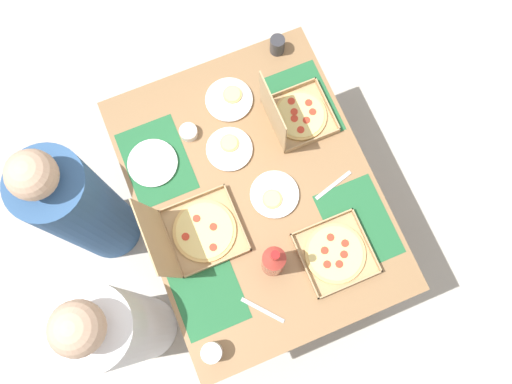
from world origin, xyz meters
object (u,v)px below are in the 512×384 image
plate_far_right (153,163)px  pizza_box_corner_left (294,115)px  cup_spare (212,353)px  diner_right_seat (82,209)px  pizza_box_edge_far (335,253)px  condiment_bowl (189,132)px  diner_left_seat (122,328)px  plate_near_left (229,99)px  plate_middle (274,195)px  cup_dark (277,45)px  plate_far_left (229,149)px  soda_bottle (273,261)px  pizza_box_corner_right (195,233)px

plate_far_right → pizza_box_corner_left: bearing=-94.0°
cup_spare → diner_right_seat: (0.82, 0.35, -0.27)m
pizza_box_edge_far → condiment_bowl: condiment_bowl is taller
diner_left_seat → diner_right_seat: diner_left_seat is taller
plate_near_left → condiment_bowl: 0.23m
plate_middle → cup_dark: 0.68m
diner_left_seat → diner_right_seat: (0.58, 0.00, -0.02)m
plate_far_left → condiment_bowl: bearing=45.4°
plate_near_left → diner_right_seat: 0.85m
plate_far_left → soda_bottle: (-0.53, 0.02, 0.12)m
diner_left_seat → cup_dark: bearing=-51.7°
condiment_bowl → plate_far_left: bearing=-134.6°
pizza_box_corner_right → plate_far_right: 0.36m
pizza_box_corner_right → diner_left_seat: 0.56m
plate_middle → cup_spare: 0.68m
soda_bottle → pizza_box_corner_right: bearing=45.8°
plate_middle → plate_far_left: bearing=20.4°
plate_far_left → condiment_bowl: 0.19m
cup_spare → diner_left_seat: bearing=55.1°
pizza_box_edge_far → soda_bottle: 0.29m
plate_near_left → soda_bottle: bearing=171.6°
cup_dark → condiment_bowl: (-0.22, 0.51, -0.02)m
diner_right_seat → pizza_box_corner_left: bearing=-92.8°
cup_dark → cup_spare: (-1.10, 0.74, 0.00)m
cup_dark → soda_bottle: bearing=155.8°
pizza_box_corner_left → cup_spare: (-0.77, 0.68, -0.00)m
pizza_box_edge_far → diner_right_seat: 1.17m
plate_far_left → soda_bottle: soda_bottle is taller
diner_right_seat → pizza_box_edge_far: bearing=-124.6°
pizza_box_corner_right → plate_far_left: bearing=-42.4°
plate_far_left → plate_far_right: bearing=78.6°
pizza_box_corner_left → condiment_bowl: 0.46m
pizza_box_edge_far → plate_middle: pizza_box_edge_far is taller
pizza_box_corner_left → cup_spare: 1.03m
soda_bottle → condiment_bowl: size_ratio=4.20×
plate_far_left → diner_right_seat: diner_right_seat is taller
pizza_box_corner_right → diner_left_seat: diner_left_seat is taller
plate_far_left → diner_right_seat: size_ratio=0.17×
pizza_box_corner_right → condiment_bowl: bearing=-17.2°
pizza_box_edge_far → soda_bottle: (0.05, 0.25, 0.12)m
condiment_bowl → diner_right_seat: bearing=96.1°
plate_far_right → cup_spare: bearing=176.8°
plate_far_right → soda_bottle: bearing=-153.1°
pizza_box_corner_left → pizza_box_corner_right: bearing=118.5°
plate_middle → pizza_box_corner_left: bearing=-37.1°
pizza_box_edge_far → cup_spare: size_ratio=3.19×
plate_far_right → condiment_bowl: 0.20m
pizza_box_corner_left → plate_middle: pizza_box_corner_left is taller
pizza_box_edge_far → plate_far_right: 0.85m
pizza_box_corner_left → cup_dark: bearing=-10.7°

